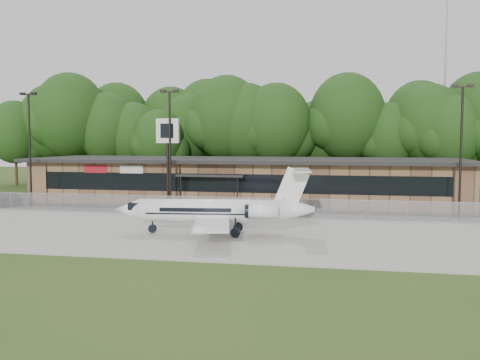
# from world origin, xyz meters

# --- Properties ---
(ground) EXTENTS (160.00, 160.00, 0.00)m
(ground) POSITION_xyz_m (0.00, 0.00, 0.00)
(ground) COLOR #274016
(ground) RESTS_ON ground
(apron) EXTENTS (64.00, 18.00, 0.08)m
(apron) POSITION_xyz_m (0.00, 8.00, 0.04)
(apron) COLOR #9E9B93
(apron) RESTS_ON ground
(parking_lot) EXTENTS (50.00, 9.00, 0.06)m
(parking_lot) POSITION_xyz_m (0.00, 19.50, 0.03)
(parking_lot) COLOR #383835
(parking_lot) RESTS_ON ground
(terminal) EXTENTS (41.00, 11.65, 4.30)m
(terminal) POSITION_xyz_m (-0.00, 23.94, 2.18)
(terminal) COLOR olive
(terminal) RESTS_ON ground
(fence) EXTENTS (46.00, 0.04, 1.52)m
(fence) POSITION_xyz_m (0.00, 15.00, 0.78)
(fence) COLOR gray
(fence) RESTS_ON ground
(treeline) EXTENTS (72.00, 12.00, 15.00)m
(treeline) POSITION_xyz_m (0.00, 42.00, 7.50)
(treeline) COLOR #1C3C13
(treeline) RESTS_ON ground
(radio_mast) EXTENTS (0.20, 0.20, 25.00)m
(radio_mast) POSITION_xyz_m (22.00, 48.00, 12.50)
(radio_mast) COLOR gray
(radio_mast) RESTS_ON ground
(light_pole_left) EXTENTS (1.55, 0.30, 10.23)m
(light_pole_left) POSITION_xyz_m (-18.00, 16.50, 5.98)
(light_pole_left) COLOR black
(light_pole_left) RESTS_ON ground
(light_pole_mid) EXTENTS (1.55, 0.30, 10.23)m
(light_pole_mid) POSITION_xyz_m (-5.00, 16.50, 5.98)
(light_pole_mid) COLOR black
(light_pole_mid) RESTS_ON ground
(light_pole_right) EXTENTS (1.55, 0.30, 10.23)m
(light_pole_right) POSITION_xyz_m (18.00, 16.50, 5.98)
(light_pole_right) COLOR black
(light_pole_right) RESTS_ON ground
(business_jet) EXTENTS (12.95, 11.57, 4.35)m
(business_jet) POSITION_xyz_m (1.62, 6.35, 1.56)
(business_jet) COLOR white
(business_jet) RESTS_ON ground
(pole_sign) EXTENTS (2.07, 0.52, 7.86)m
(pole_sign) POSITION_xyz_m (-5.30, 16.80, 6.01)
(pole_sign) COLOR black
(pole_sign) RESTS_ON ground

